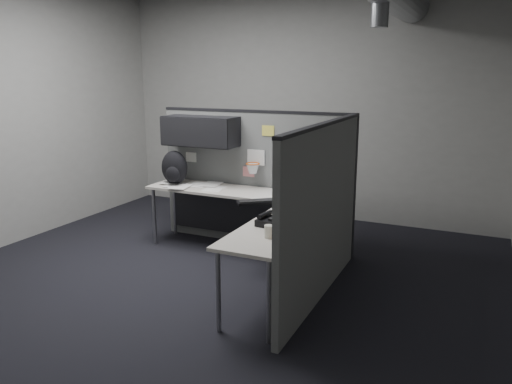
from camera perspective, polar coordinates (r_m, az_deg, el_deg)
The scene contains 12 objects.
room at distance 4.40m, azimuth 0.32°, elevation 14.09°, with size 5.62×5.62×3.22m.
partition_back at distance 5.95m, azimuth -1.89°, elevation 3.27°, with size 2.44×0.42×1.63m.
partition_right at distance 4.57m, azimuth 7.62°, elevation -2.24°, with size 0.07×2.23×1.63m.
desk at distance 5.40m, azimuth -0.60°, elevation -1.95°, with size 2.31×2.11×0.73m.
monitor at distance 5.35m, azimuth 6.86°, elevation 1.78°, with size 0.58×0.58×0.47m.
keyboard at distance 5.16m, azimuth 0.20°, elevation -1.12°, with size 0.43×0.38×0.04m.
mouse at distance 4.88m, azimuth 3.29°, elevation -2.04°, with size 0.28×0.29×0.05m.
phone at distance 4.43m, azimuth 1.68°, elevation -3.32°, with size 0.23×0.25×0.11m.
bottles at distance 3.96m, azimuth 2.84°, elevation -5.52°, with size 0.11×0.16×0.07m.
cup at distance 4.09m, azimuth 1.49°, elevation -4.53°, with size 0.08×0.08×0.11m, color beige.
papers at distance 6.02m, azimuth -7.35°, elevation 0.79°, with size 0.89×0.61×0.02m.
backpack at distance 6.09m, azimuth -9.32°, elevation 2.70°, with size 0.35×0.32×0.41m.
Camera 1 is at (2.38, -4.00, 2.04)m, focal length 35.00 mm.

